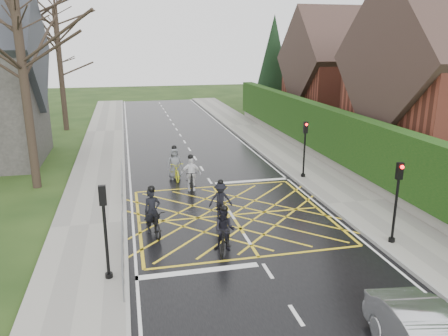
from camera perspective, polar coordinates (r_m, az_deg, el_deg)
name	(u,v)px	position (r m, az deg, el deg)	size (l,w,h in m)	color
ground	(232,215)	(19.24, 1.01, -6.17)	(120.00, 120.00, 0.00)	black
road	(232,215)	(19.24, 1.01, -6.16)	(9.00, 80.00, 0.01)	black
sidewalk_right	(356,203)	(21.37, 16.87, -4.36)	(3.00, 80.00, 0.15)	gray
sidewalk_left	(89,226)	(18.81, -17.19, -7.24)	(3.00, 80.00, 0.15)	gray
stone_wall	(333,162)	(27.12, 13.99, 0.78)	(0.50, 38.00, 0.70)	slate
hedge	(335,133)	(26.72, 14.24, 4.40)	(0.90, 38.00, 2.80)	black
house_far	(347,77)	(40.20, 15.76, 11.34)	(9.80, 8.80, 10.30)	brown
conifer	(273,66)	(45.88, 6.45, 13.14)	(4.60, 4.60, 10.00)	black
tree_near	(18,29)	(23.76, -25.36, 16.12)	(9.24, 9.24, 11.44)	black
tree_mid	(27,20)	(31.82, -24.34, 17.17)	(10.08, 10.08, 12.48)	black
tree_far	(58,43)	(39.60, -20.88, 14.96)	(8.40, 8.40, 10.40)	black
railing_south	(122,244)	(15.25, -13.14, -9.65)	(0.05, 5.04, 1.03)	slate
railing_north	(122,178)	(22.26, -13.22, -1.33)	(0.05, 6.04, 1.03)	slate
traffic_light_ne	(304,150)	(24.11, 10.46, 2.32)	(0.24, 0.31, 3.21)	black
traffic_light_se	(396,204)	(17.06, 21.54, -4.36)	(0.24, 0.31, 3.21)	black
traffic_light_sw	(106,233)	(14.00, -15.21, -8.24)	(0.24, 0.31, 3.21)	black
cyclist_rear	(153,218)	(17.52, -9.30, -6.45)	(1.13, 2.12, 1.96)	black
cyclist_back	(225,234)	(15.88, 0.11, -8.60)	(1.15, 1.79, 1.74)	black
cyclist_mid	(221,204)	(18.76, -0.43, -4.71)	(1.05, 1.80, 1.72)	black
cyclist_front	(191,177)	(22.16, -4.32, -1.24)	(1.06, 1.94, 1.90)	black
cyclist_lead	(175,168)	(24.12, -6.43, 0.05)	(0.91, 2.03, 1.92)	#C0C518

